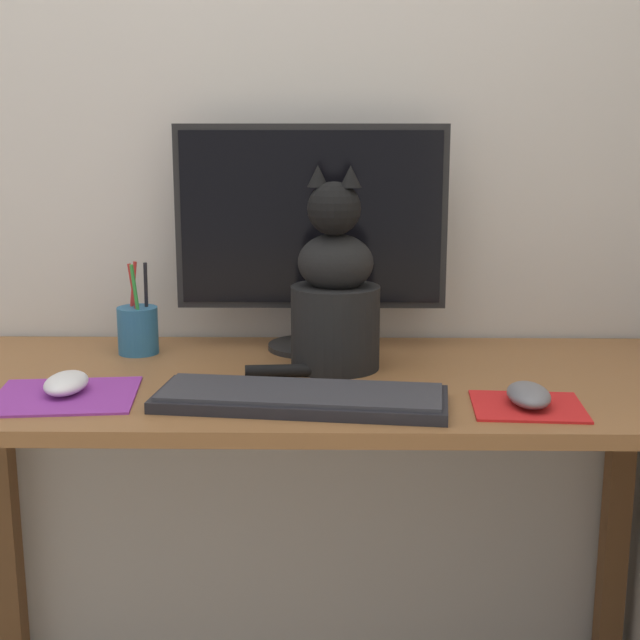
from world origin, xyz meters
The scene contains 10 objects.
wall_back centered at (0.00, 0.32, 1.25)m, with size 7.00×0.04×2.50m.
desk centered at (0.00, 0.00, 0.62)m, with size 1.38×0.58×0.72m.
monitor centered at (0.01, 0.20, 0.96)m, with size 0.52×0.17×0.43m.
keyboard centered at (0.00, -0.16, 0.73)m, with size 0.47×0.21×0.02m.
mousepad_left centered at (-0.38, -0.13, 0.72)m, with size 0.24×0.22×0.00m.
mousepad_right centered at (0.35, -0.17, 0.72)m, with size 0.18×0.16×0.00m.
computer_mouse_left centered at (-0.38, -0.11, 0.74)m, with size 0.07×0.11×0.03m.
computer_mouse_right centered at (0.35, -0.17, 0.74)m, with size 0.07×0.11×0.03m.
cat centered at (0.05, 0.06, 0.86)m, with size 0.26×0.19×0.36m.
pen_cup centered at (-0.32, 0.16, 0.77)m, with size 0.08×0.08×0.18m.
Camera 1 is at (0.05, -1.50, 1.15)m, focal length 50.00 mm.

